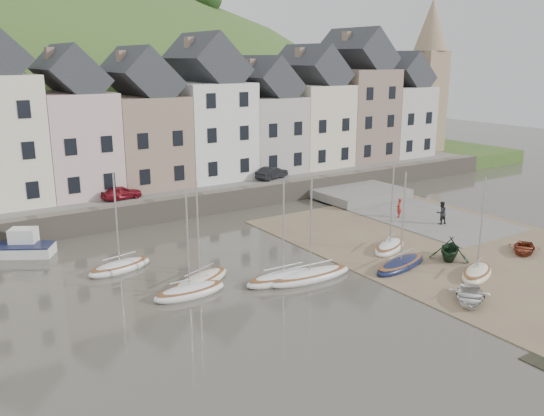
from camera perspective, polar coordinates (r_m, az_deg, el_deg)
ground at (r=34.46m, az=5.54°, el=-6.96°), size 160.00×160.00×0.00m
quay_land at (r=61.48m, az=-13.47°, el=3.13°), size 90.00×30.00×1.50m
quay_street at (r=50.87m, az=-9.03°, el=1.90°), size 70.00×7.00×0.10m
seawall at (r=47.93m, az=-7.25°, el=0.37°), size 70.00×1.20×1.80m
beach at (r=41.88m, az=17.38°, el=-3.57°), size 18.00×26.00×0.06m
slipway at (r=49.80m, az=13.27°, el=-0.36°), size 8.00×18.00×0.12m
hillside at (r=91.47m, az=-21.86°, el=-5.97°), size 134.40×84.00×84.00m
townhouse_terrace at (r=53.81m, az=-9.12°, el=8.83°), size 61.05×8.00×13.93m
church_spire at (r=73.41m, az=15.36°, el=12.96°), size 4.00×4.00×18.00m
sailboat_0 at (r=36.58m, az=-14.93°, el=-5.66°), size 4.41×2.34×6.32m
sailboat_1 at (r=32.14m, az=-8.21°, el=-8.20°), size 4.26×1.55×6.32m
sailboat_2 at (r=33.48m, az=-7.22°, el=-7.20°), size 4.91×3.24×6.32m
sailboat_3 at (r=33.70m, az=1.13°, el=-6.93°), size 4.94×1.68×6.32m
sailboat_4 at (r=34.04m, az=3.81°, el=-6.74°), size 5.69×1.77×6.32m
sailboat_5 at (r=36.64m, az=12.69°, el=-5.49°), size 5.10×2.58×6.32m
sailboat_6 at (r=39.82m, az=11.64°, el=-3.77°), size 4.27×3.16×6.32m
sailboat_7 at (r=36.49m, az=19.75°, el=-6.09°), size 4.05×2.92×6.32m
motorboat_2 at (r=41.52m, az=-24.03°, el=-3.55°), size 5.03×3.88×1.70m
rowboat_white at (r=32.60m, az=19.13°, el=-8.31°), size 3.94×3.82×0.67m
rowboat_green at (r=38.60m, az=17.33°, el=-3.88°), size 3.79×3.68×1.52m
rowboat_red at (r=41.87m, az=23.80°, el=-3.70°), size 3.57×3.27×0.60m
person_red at (r=47.50m, az=12.54°, el=0.01°), size 0.68×0.65×1.57m
person_dark at (r=46.41m, az=16.53°, el=-0.46°), size 0.97×0.81×1.80m
car_left at (r=47.81m, az=-14.77°, el=1.50°), size 3.31×1.56×1.09m
car_right at (r=54.06m, az=-0.01°, el=3.53°), size 3.74×2.24×1.16m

